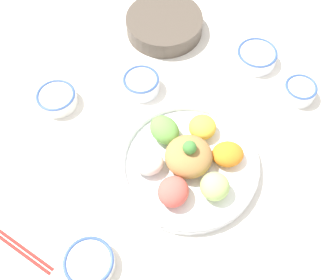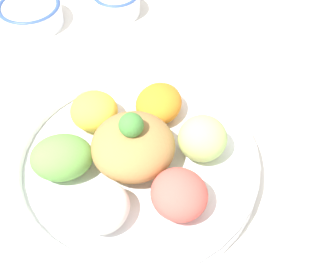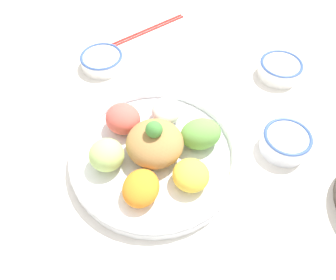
% 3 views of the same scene
% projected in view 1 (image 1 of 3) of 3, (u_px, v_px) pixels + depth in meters
% --- Properties ---
extents(ground_plane, '(2.40, 2.40, 0.00)m').
position_uv_depth(ground_plane, '(196.00, 163.00, 0.96)').
color(ground_plane, white).
extents(salad_platter, '(0.34, 0.34, 0.11)m').
position_uv_depth(salad_platter, '(188.00, 161.00, 0.93)').
color(salad_platter, white).
rests_on(salad_platter, ground_plane).
extents(sauce_bowl_red, '(0.10, 0.10, 0.04)m').
position_uv_depth(sauce_bowl_red, '(141.00, 83.00, 1.05)').
color(sauce_bowl_red, white).
rests_on(sauce_bowl_red, ground_plane).
extents(rice_bowl_blue, '(0.11, 0.11, 0.04)m').
position_uv_depth(rice_bowl_blue, '(257.00, 56.00, 1.10)').
color(rice_bowl_blue, white).
rests_on(rice_bowl_blue, ground_plane).
extents(sauce_bowl_dark, '(0.09, 0.09, 0.04)m').
position_uv_depth(sauce_bowl_dark, '(300.00, 91.00, 1.04)').
color(sauce_bowl_dark, white).
rests_on(sauce_bowl_dark, ground_plane).
extents(rice_bowl_plain, '(0.11, 0.11, 0.03)m').
position_uv_depth(rice_bowl_plain, '(89.00, 263.00, 0.82)').
color(rice_bowl_plain, white).
rests_on(rice_bowl_plain, ground_plane).
extents(sauce_bowl_far, '(0.10, 0.10, 0.04)m').
position_uv_depth(sauce_bowl_far, '(57.00, 98.00, 1.03)').
color(sauce_bowl_far, white).
rests_on(sauce_bowl_far, ground_plane).
extents(side_serving_bowl, '(0.23, 0.23, 0.05)m').
position_uv_depth(side_serving_bowl, '(164.00, 23.00, 1.16)').
color(side_serving_bowl, '#51473D').
rests_on(side_serving_bowl, ground_plane).
extents(chopsticks_pair_near, '(0.18, 0.18, 0.01)m').
position_uv_depth(chopsticks_pair_near, '(10.00, 242.00, 0.86)').
color(chopsticks_pair_near, red).
rests_on(chopsticks_pair_near, ground_plane).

